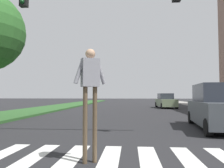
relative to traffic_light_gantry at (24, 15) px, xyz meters
The scene contains 8 objects.
ground_plane 20.59m from the traffic_light_gantry, 77.77° to the left, with size 140.00×140.00×0.00m, color #262628.
crosswalk 6.54m from the traffic_light_gantry, 28.42° to the right, with size 7.65×2.20×0.01m.
median_strip 18.79m from the traffic_light_gantry, 105.07° to the left, with size 4.05×64.00×0.15m, color #2D5B28.
sidewalk_right 22.63m from the traffic_light_gantry, 52.63° to the left, with size 3.00×64.00×0.15m, color #9E9991.
traffic_light_gantry is the anchor object (origin of this frame).
pedestrian_performer 4.90m from the traffic_light_gantry, 43.18° to the right, with size 0.71×0.41×2.49m.
suv_crossing 8.74m from the traffic_light_gantry, 17.09° to the left, with size 2.41×4.78×1.97m.
sedan_midblock 20.04m from the traffic_light_gantry, 66.35° to the left, with size 1.99×4.48×1.68m.
Camera 1 is at (-0.42, 2.84, 1.46)m, focal length 34.92 mm.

